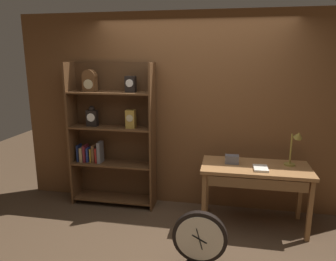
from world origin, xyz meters
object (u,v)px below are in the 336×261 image
bookshelf (111,134)px  desk_lamp (295,145)px  round_clock_large (200,239)px  workbench (255,174)px  open_repair_manual (261,168)px  toolbox_small (232,159)px

bookshelf → desk_lamp: bearing=-5.0°
round_clock_large → workbench: bearing=57.3°
bookshelf → open_repair_manual: size_ratio=8.92×
toolbox_small → open_repair_manual: bearing=-25.1°
toolbox_small → open_repair_manual: toolbox_small is taller
round_clock_large → toolbox_small: bearing=73.1°
workbench → toolbox_small: toolbox_small is taller
toolbox_small → desk_lamp: bearing=2.3°
open_repair_manual → round_clock_large: (-0.62, -0.81, -0.48)m
bookshelf → toolbox_small: bookshelf is taller
bookshelf → workbench: size_ratio=1.55×
bookshelf → desk_lamp: bookshelf is taller
desk_lamp → toolbox_small: size_ratio=2.72×
open_repair_manual → round_clock_large: bearing=-128.6°
bookshelf → toolbox_small: 1.66m
bookshelf → round_clock_large: bookshelf is taller
workbench → desk_lamp: size_ratio=2.86×
round_clock_large → bookshelf: bearing=138.4°
workbench → desk_lamp: 0.57m
bookshelf → toolbox_small: size_ratio=12.00×
workbench → desk_lamp: desk_lamp is taller
toolbox_small → open_repair_manual: 0.36m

